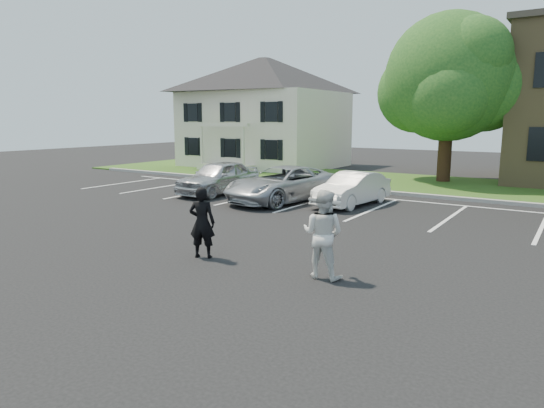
% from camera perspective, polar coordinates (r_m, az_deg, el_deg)
% --- Properties ---
extents(ground_plane, '(90.00, 90.00, 0.00)m').
position_cam_1_polar(ground_plane, '(11.76, -2.68, -6.72)').
color(ground_plane, black).
rests_on(ground_plane, ground).
extents(curb, '(40.00, 0.30, 0.15)m').
position_cam_1_polar(curb, '(22.39, 15.56, 1.13)').
color(curb, gray).
rests_on(curb, ground).
extents(grass_strip, '(44.00, 8.00, 0.08)m').
position_cam_1_polar(grass_strip, '(26.20, 18.22, 2.16)').
color(grass_strip, '#2E511B').
rests_on(grass_strip, ground).
extents(stall_lines, '(34.00, 5.36, 0.01)m').
position_cam_1_polar(stall_lines, '(19.12, 16.76, -0.60)').
color(stall_lines, white).
rests_on(stall_lines, ground).
extents(house, '(10.30, 9.22, 7.60)m').
position_cam_1_polar(house, '(35.09, -0.90, 10.72)').
color(house, beige).
rests_on(house, ground).
extents(tree, '(7.80, 7.20, 8.80)m').
position_cam_1_polar(tree, '(27.63, 20.35, 13.47)').
color(tree, black).
rests_on(tree, ground).
extents(man_black_suit, '(0.76, 0.64, 1.76)m').
position_cam_1_polar(man_black_suit, '(11.97, -8.23, -2.17)').
color(man_black_suit, black).
rests_on(man_black_suit, ground).
extents(man_white_shirt, '(0.97, 0.78, 1.92)m').
position_cam_1_polar(man_white_shirt, '(10.40, 6.00, -3.53)').
color(man_white_shirt, silver).
rests_on(man_white_shirt, ground).
extents(car_silver_west, '(1.86, 4.49, 1.52)m').
position_cam_1_polar(car_silver_west, '(22.16, -6.30, 3.14)').
color(car_silver_west, silver).
rests_on(car_silver_west, ground).
extents(car_silver_minivan, '(3.47, 5.65, 1.46)m').
position_cam_1_polar(car_silver_minivan, '(19.93, 1.27, 2.35)').
color(car_silver_minivan, '#AEB0B5').
rests_on(car_silver_minivan, ground).
extents(car_white_sedan, '(1.85, 4.09, 1.30)m').
position_cam_1_polar(car_white_sedan, '(19.39, 9.40, 1.76)').
color(car_white_sedan, silver).
rests_on(car_white_sedan, ground).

